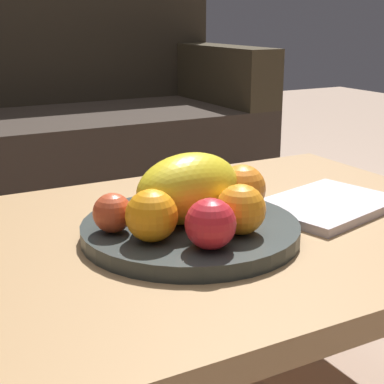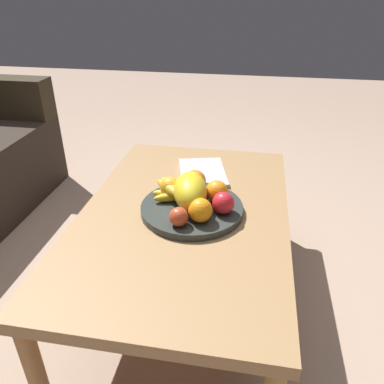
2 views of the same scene
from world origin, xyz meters
name	(u,v)px [view 2 (image 2 of 2)]	position (x,y,z in m)	size (l,w,h in m)	color
ground_plane	(185,296)	(0.00, 0.00, 0.00)	(8.00, 8.00, 0.00)	tan
coffee_table	(184,221)	(0.00, 0.00, 0.36)	(1.10, 0.70, 0.40)	#9C754A
fruit_bowl	(192,208)	(0.00, -0.03, 0.41)	(0.35, 0.35, 0.03)	#2F3532
melon_large_front	(190,192)	(0.00, -0.02, 0.48)	(0.18, 0.11, 0.11)	yellow
orange_front	(195,181)	(0.10, -0.02, 0.46)	(0.08, 0.08, 0.08)	orange
orange_left	(200,210)	(-0.09, -0.07, 0.46)	(0.08, 0.08, 0.08)	orange
orange_right	(170,187)	(0.05, 0.06, 0.46)	(0.07, 0.07, 0.07)	orange
orange_back	(217,191)	(0.04, -0.10, 0.46)	(0.08, 0.08, 0.08)	orange
apple_front	(179,217)	(-0.12, -0.01, 0.45)	(0.06, 0.06, 0.06)	#BA4324
apple_left	(223,203)	(-0.03, -0.13, 0.46)	(0.07, 0.07, 0.07)	red
banana_bunch	(173,192)	(0.03, 0.04, 0.45)	(0.15, 0.16, 0.06)	yellow
magazine	(203,173)	(0.29, -0.02, 0.40)	(0.25, 0.18, 0.02)	#C2B5BC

